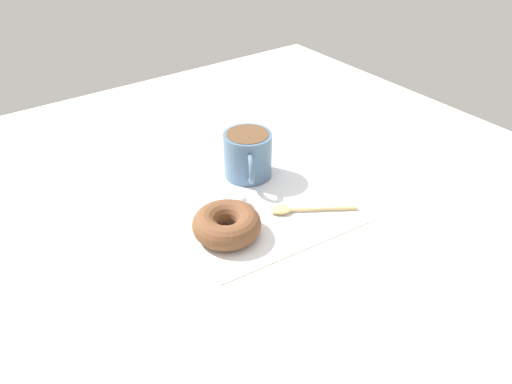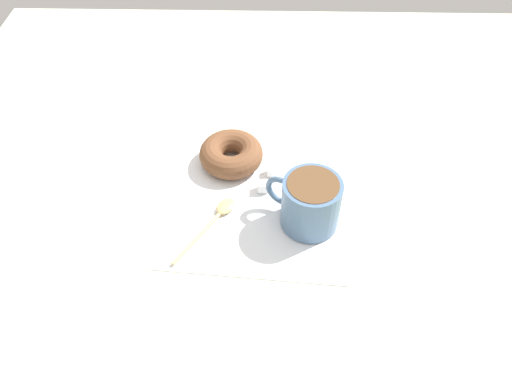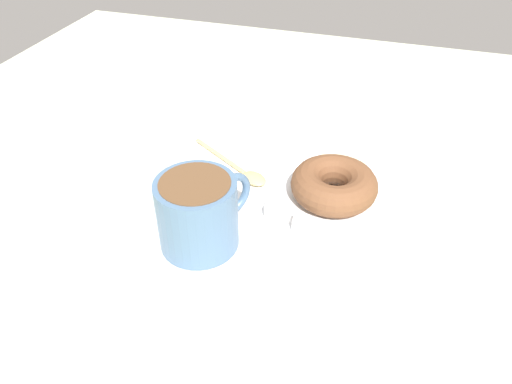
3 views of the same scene
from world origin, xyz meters
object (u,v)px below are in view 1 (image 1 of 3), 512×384
at_px(coffee_cup, 248,154).
at_px(spoon, 294,209).
at_px(sugar_cube, 241,200).
at_px(donut, 227,224).
at_px(sugar_cube_extra, 217,203).

distance_m(coffee_cup, spoon, 0.14).
height_order(coffee_cup, sugar_cube, coffee_cup).
relative_size(donut, sugar_cube, 6.56).
bearing_deg(sugar_cube_extra, spoon, -130.93).
distance_m(spoon, sugar_cube, 0.09).
xyz_separation_m(donut, spoon, (-0.01, -0.12, -0.02)).
height_order(sugar_cube, sugar_cube_extra, same).
xyz_separation_m(donut, sugar_cube, (0.05, -0.06, -0.01)).
bearing_deg(sugar_cube, spoon, -139.28).
distance_m(coffee_cup, sugar_cube, 0.10).
bearing_deg(coffee_cup, donut, 134.33).
distance_m(sugar_cube, sugar_cube_extra, 0.04).
height_order(coffee_cup, spoon, coffee_cup).
relative_size(spoon, sugar_cube_extra, 8.23).
height_order(donut, sugar_cube_extra, donut).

